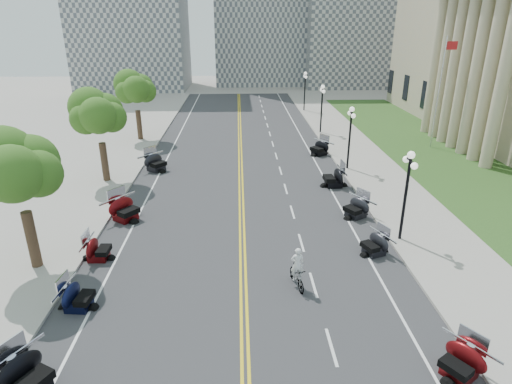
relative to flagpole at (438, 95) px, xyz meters
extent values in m
plane|color=gray|center=(-18.00, -22.00, -5.00)|extent=(160.00, 160.00, 0.00)
cube|color=#333335|center=(-18.00, -12.00, -5.00)|extent=(16.00, 90.00, 0.01)
cube|color=yellow|center=(-18.12, -12.00, -4.99)|extent=(0.12, 90.00, 0.00)
cube|color=yellow|center=(-17.88, -12.00, -4.99)|extent=(0.12, 90.00, 0.00)
cube|color=white|center=(-11.60, -12.00, -4.99)|extent=(0.12, 90.00, 0.00)
cube|color=white|center=(-24.40, -12.00, -4.99)|extent=(0.12, 90.00, 0.00)
cube|color=white|center=(-14.80, -26.00, -4.99)|extent=(0.12, 2.00, 0.00)
cube|color=white|center=(-14.80, -22.00, -4.99)|extent=(0.12, 2.00, 0.00)
cube|color=white|center=(-14.80, -18.00, -4.99)|extent=(0.12, 2.00, 0.00)
cube|color=white|center=(-14.80, -14.00, -4.99)|extent=(0.12, 2.00, 0.00)
cube|color=white|center=(-14.80, -10.00, -4.99)|extent=(0.12, 2.00, 0.00)
cube|color=white|center=(-14.80, -6.00, -4.99)|extent=(0.12, 2.00, 0.00)
cube|color=white|center=(-14.80, -2.00, -4.99)|extent=(0.12, 2.00, 0.00)
cube|color=white|center=(-14.80, 2.00, -4.99)|extent=(0.12, 2.00, 0.00)
cube|color=white|center=(-14.80, 6.00, -4.99)|extent=(0.12, 2.00, 0.00)
cube|color=white|center=(-14.80, 10.00, -4.99)|extent=(0.12, 2.00, 0.00)
cube|color=white|center=(-14.80, 14.00, -4.99)|extent=(0.12, 2.00, 0.00)
cube|color=white|center=(-14.80, 18.00, -4.99)|extent=(0.12, 2.00, 0.00)
cube|color=white|center=(-14.80, 22.00, -4.99)|extent=(0.12, 2.00, 0.00)
cube|color=white|center=(-14.80, 26.00, -4.99)|extent=(0.12, 2.00, 0.00)
cube|color=white|center=(-14.80, 30.00, -4.99)|extent=(0.12, 2.00, 0.00)
cube|color=#9E9991|center=(-7.50, -12.00, -4.92)|extent=(5.00, 90.00, 0.15)
cube|color=#9E9991|center=(-28.50, -12.00, -4.92)|extent=(5.00, 90.00, 0.15)
cube|color=#356023|center=(-0.50, -4.00, -4.95)|extent=(9.00, 60.00, 0.10)
cube|color=gray|center=(-36.00, 40.00, 8.00)|extent=(18.00, 14.00, 26.00)
cube|color=gray|center=(4.00, 43.00, 6.00)|extent=(20.00, 14.00, 22.00)
imported|color=#A51414|center=(-15.60, -22.11, -4.47)|extent=(0.87, 1.83, 1.06)
imported|color=silver|center=(-15.60, -22.11, -3.12)|extent=(0.60, 0.39, 1.64)
camera|label=1|loc=(-18.11, -38.39, 6.22)|focal=30.00mm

